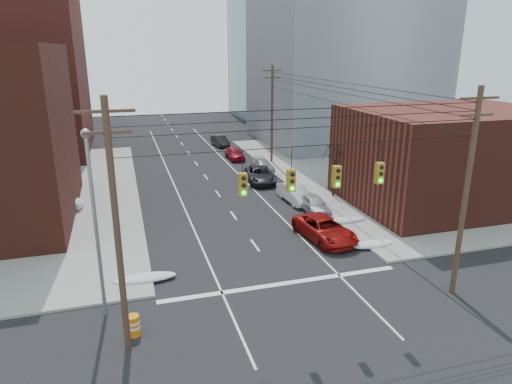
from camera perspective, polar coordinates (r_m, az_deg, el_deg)
ground at (r=21.20m, az=9.67°, el=-19.39°), size 160.00×160.00×0.00m
sidewalk_ne at (r=56.12m, az=22.60°, el=3.15°), size 40.00×40.00×0.15m
building_brick_far at (r=91.10m, az=-28.52°, el=11.20°), size 22.00×18.00×12.00m
building_office at (r=66.23m, az=10.83°, el=17.02°), size 22.00×20.00×25.00m
building_glass at (r=90.88m, az=4.21°, el=16.35°), size 20.00×18.00×22.00m
building_storefront at (r=41.40m, az=22.87°, el=4.02°), size 16.00×12.00×8.00m
utility_pole_left at (r=19.31m, az=-17.04°, el=-4.11°), size 2.20×0.28×11.00m
utility_pole_right at (r=25.38m, az=24.81°, el=0.15°), size 2.20×0.28×11.00m
utility_pole_far at (r=52.20m, az=2.01°, el=9.88°), size 2.20×0.28×11.00m
traffic_signals at (r=20.49m, az=7.30°, el=1.85°), size 17.00×0.42×2.02m
street_light at (r=22.26m, az=-19.59°, el=-2.17°), size 0.44×0.44×9.32m
bare_tree at (r=40.54m, az=9.72°, el=2.45°), size 2.09×2.20×4.93m
snow_nw at (r=27.07m, az=-13.69°, el=-10.40°), size 3.50×1.08×0.42m
snow_ne at (r=31.52m, az=14.31°, el=-6.34°), size 3.00×1.08×0.42m
snow_east_far at (r=35.14m, az=10.61°, el=-3.57°), size 4.00×1.08×0.42m
red_pickup at (r=31.89m, az=8.57°, el=-4.59°), size 3.27×5.86×1.55m
parked_car_a at (r=36.96m, az=7.29°, el=-1.54°), size 1.72×4.16×1.41m
parked_car_b at (r=39.42m, az=4.90°, el=-0.16°), size 1.91×4.68×1.51m
parked_car_c at (r=45.08m, az=0.50°, el=2.16°), size 3.11×5.67×1.51m
parked_car_d at (r=49.48m, az=0.84°, el=3.37°), size 1.88×4.26×1.22m
parked_car_e at (r=54.77m, az=-2.68°, el=4.86°), size 1.84×4.31×1.45m
parked_car_f at (r=62.63m, az=-4.52°, el=6.40°), size 1.94×4.43×1.41m
lot_car_a at (r=40.12m, az=-23.58°, el=-1.26°), size 3.95×1.99×1.24m
lot_car_b at (r=47.93m, az=-25.05°, el=1.42°), size 4.82×3.57×1.22m
lot_car_c at (r=41.50m, az=-27.16°, el=-1.11°), size 4.81×2.89×1.30m
lot_car_d at (r=48.68m, az=-29.28°, el=1.10°), size 4.14×2.83×1.31m
construction_barrel at (r=22.48m, az=-15.05°, el=-15.80°), size 0.71×0.71×1.02m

